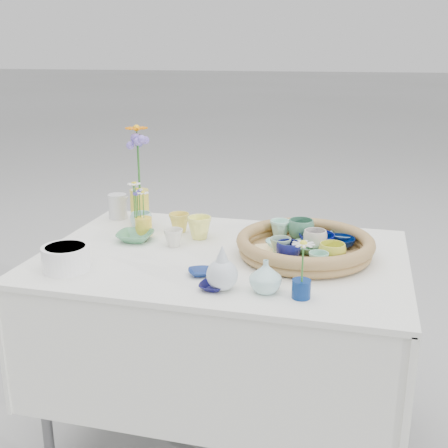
% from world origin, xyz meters
% --- Properties ---
extents(ground, '(80.00, 80.00, 0.00)m').
position_xyz_m(ground, '(0.00, 0.00, 0.00)').
color(ground, '#A2A2A2').
extents(display_table, '(1.26, 0.86, 0.77)m').
position_xyz_m(display_table, '(0.00, 0.00, 0.00)').
color(display_table, white).
rests_on(display_table, ground).
extents(wicker_tray, '(0.47, 0.47, 0.08)m').
position_xyz_m(wicker_tray, '(0.28, 0.05, 0.80)').
color(wicker_tray, brown).
rests_on(wicker_tray, display_table).
extents(tray_ceramic_0, '(0.14, 0.14, 0.04)m').
position_xyz_m(tray_ceramic_0, '(0.31, 0.13, 0.80)').
color(tray_ceramic_0, '#040B5F').
rests_on(tray_ceramic_0, wicker_tray).
extents(tray_ceramic_1, '(0.14, 0.14, 0.03)m').
position_xyz_m(tray_ceramic_1, '(0.39, 0.13, 0.80)').
color(tray_ceramic_1, '#00103E').
rests_on(tray_ceramic_1, wicker_tray).
extents(tray_ceramic_2, '(0.12, 0.12, 0.07)m').
position_xyz_m(tray_ceramic_2, '(0.38, -0.04, 0.82)').
color(tray_ceramic_2, gold).
rests_on(tray_ceramic_2, wicker_tray).
extents(tray_ceramic_3, '(0.13, 0.13, 0.03)m').
position_xyz_m(tray_ceramic_3, '(0.29, 0.05, 0.80)').
color(tray_ceramic_3, '#558C61').
rests_on(tray_ceramic_3, wicker_tray).
extents(tray_ceramic_4, '(0.07, 0.07, 0.07)m').
position_xyz_m(tray_ceramic_4, '(0.21, -0.02, 0.82)').
color(tray_ceramic_4, '#85A98C').
rests_on(tray_ceramic_4, wicker_tray).
extents(tray_ceramic_5, '(0.11, 0.11, 0.03)m').
position_xyz_m(tray_ceramic_5, '(0.19, 0.06, 0.80)').
color(tray_ceramic_5, '#93D1CB').
rests_on(tray_ceramic_5, wicker_tray).
extents(tray_ceramic_6, '(0.08, 0.08, 0.07)m').
position_xyz_m(tray_ceramic_6, '(0.17, 0.17, 0.82)').
color(tray_ceramic_6, '#ADEBD5').
rests_on(tray_ceramic_6, wicker_tray).
extents(tray_ceramic_7, '(0.08, 0.08, 0.07)m').
position_xyz_m(tray_ceramic_7, '(0.31, 0.09, 0.82)').
color(tray_ceramic_7, beige).
rests_on(tray_ceramic_7, wicker_tray).
extents(tray_ceramic_8, '(0.12, 0.12, 0.03)m').
position_xyz_m(tray_ceramic_8, '(0.41, 0.22, 0.80)').
color(tray_ceramic_8, '#7EBDD7').
rests_on(tray_ceramic_8, wicker_tray).
extents(tray_ceramic_9, '(0.10, 0.10, 0.06)m').
position_xyz_m(tray_ceramic_9, '(0.24, -0.05, 0.81)').
color(tray_ceramic_9, navy).
rests_on(tray_ceramic_9, wicker_tray).
extents(tray_ceramic_10, '(0.14, 0.14, 0.03)m').
position_xyz_m(tray_ceramic_10, '(0.17, -0.03, 0.80)').
color(tray_ceramic_10, '#FFDB90').
rests_on(tray_ceramic_10, wicker_tray).
extents(tray_ceramic_11, '(0.06, 0.06, 0.06)m').
position_xyz_m(tray_ceramic_11, '(0.34, -0.11, 0.81)').
color(tray_ceramic_11, '#81C5A6').
rests_on(tray_ceramic_11, wicker_tray).
extents(tray_ceramic_12, '(0.12, 0.12, 0.08)m').
position_xyz_m(tray_ceramic_12, '(0.25, 0.18, 0.82)').
color(tray_ceramic_12, '#41785C').
rests_on(tray_ceramic_12, wicker_tray).
extents(loose_ceramic_0, '(0.09, 0.09, 0.07)m').
position_xyz_m(loose_ceramic_0, '(-0.23, 0.21, 0.80)').
color(loose_ceramic_0, '#EAD050').
rests_on(loose_ceramic_0, display_table).
extents(loose_ceramic_1, '(0.12, 0.12, 0.09)m').
position_xyz_m(loose_ceramic_1, '(-0.13, 0.15, 0.81)').
color(loose_ceramic_1, '#FFFD71').
rests_on(loose_ceramic_1, display_table).
extents(loose_ceramic_2, '(0.14, 0.14, 0.03)m').
position_xyz_m(loose_ceramic_2, '(-0.35, 0.06, 0.78)').
color(loose_ceramic_2, '#4C8F62').
rests_on(loose_ceramic_2, display_table).
extents(loose_ceramic_3, '(0.08, 0.08, 0.06)m').
position_xyz_m(loose_ceramic_3, '(-0.19, 0.04, 0.80)').
color(loose_ceramic_3, silver).
rests_on(loose_ceramic_3, display_table).
extents(loose_ceramic_4, '(0.10, 0.10, 0.02)m').
position_xyz_m(loose_ceramic_4, '(-0.02, -0.20, 0.77)').
color(loose_ceramic_4, navy).
rests_on(loose_ceramic_4, display_table).
extents(loose_ceramic_5, '(0.09, 0.09, 0.07)m').
position_xyz_m(loose_ceramic_5, '(-0.39, 0.20, 0.80)').
color(loose_ceramic_5, silver).
rests_on(loose_ceramic_5, display_table).
extents(loose_ceramic_6, '(0.08, 0.08, 0.02)m').
position_xyz_m(loose_ceramic_6, '(0.05, -0.30, 0.77)').
color(loose_ceramic_6, '#0D0C43').
rests_on(loose_ceramic_6, display_table).
extents(fluted_bowl, '(0.20, 0.20, 0.08)m').
position_xyz_m(fluted_bowl, '(-0.45, -0.26, 0.81)').
color(fluted_bowl, white).
rests_on(fluted_bowl, display_table).
extents(bud_vase_paleblue, '(0.10, 0.10, 0.15)m').
position_xyz_m(bud_vase_paleblue, '(0.07, -0.29, 0.84)').
color(bud_vase_paleblue, silver).
rests_on(bud_vase_paleblue, display_table).
extents(bud_vase_seafoam, '(0.10, 0.10, 0.10)m').
position_xyz_m(bud_vase_seafoam, '(0.20, -0.28, 0.82)').
color(bud_vase_seafoam, '#AEDBD8').
rests_on(bud_vase_seafoam, display_table).
extents(bud_vase_cobalt, '(0.06, 0.06, 0.06)m').
position_xyz_m(bud_vase_cobalt, '(0.31, -0.29, 0.79)').
color(bud_vase_cobalt, navy).
rests_on(bud_vase_cobalt, display_table).
extents(single_daisy, '(0.09, 0.09, 0.13)m').
position_xyz_m(single_daisy, '(0.31, -0.30, 0.88)').
color(single_daisy, white).
rests_on(single_daisy, bud_vase_cobalt).
extents(tall_vase_yellow, '(0.09, 0.09, 0.14)m').
position_xyz_m(tall_vase_yellow, '(-0.42, 0.27, 0.84)').
color(tall_vase_yellow, yellow).
rests_on(tall_vase_yellow, display_table).
extents(gerbera, '(0.13, 0.13, 0.27)m').
position_xyz_m(gerbera, '(-0.42, 0.27, 1.03)').
color(gerbera, orange).
rests_on(gerbera, tall_vase_yellow).
extents(hydrangea, '(0.10, 0.10, 0.28)m').
position_xyz_m(hydrangea, '(-0.41, 0.26, 1.01)').
color(hydrangea, '#554FA6').
rests_on(hydrangea, tall_vase_yellow).
extents(white_pitcher, '(0.12, 0.09, 0.10)m').
position_xyz_m(white_pitcher, '(-0.54, 0.32, 0.82)').
color(white_pitcher, silver).
rests_on(white_pitcher, display_table).
extents(daisy_cup, '(0.09, 0.09, 0.07)m').
position_xyz_m(daisy_cup, '(-0.35, 0.13, 0.80)').
color(daisy_cup, yellow).
rests_on(daisy_cup, display_table).
extents(daisy_posy, '(0.09, 0.09, 0.14)m').
position_xyz_m(daisy_posy, '(-0.36, 0.13, 0.90)').
color(daisy_posy, white).
rests_on(daisy_posy, daisy_cup).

